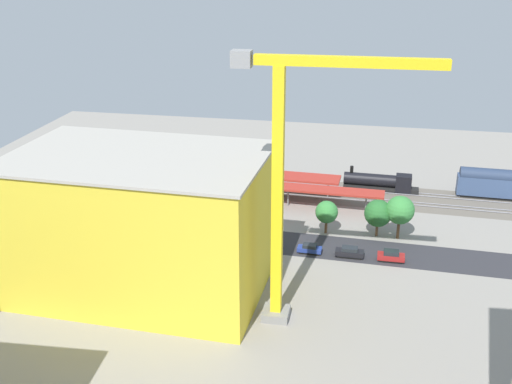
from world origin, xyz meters
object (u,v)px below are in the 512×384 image
Objects in this scene: parked_car_0 at (391,256)px; street_tree_4 at (166,197)px; platform_canopy_near at (214,181)px; tower_crane at (292,173)px; locomotive at (382,183)px; passenger_coach at (501,183)px; platform_canopy_far at (229,172)px; box_truck_0 at (101,223)px; parked_car_1 at (350,252)px; street_tree_3 at (200,198)px; parked_car_2 at (310,249)px; box_truck_2 at (164,227)px; street_tree_0 at (378,213)px; street_tree_5 at (400,210)px; parked_car_5 at (188,239)px; parked_car_4 at (225,243)px; construction_building at (141,224)px; traffic_light at (218,204)px; street_tree_1 at (327,212)px; freight_coach_far at (198,174)px; street_tree_2 at (195,195)px; parked_car_3 at (266,245)px; parked_car_6 at (144,236)px.

street_tree_4 reaches higher than parked_car_0.
platform_canopy_near is 1.87× the size of tower_crane.
passenger_coach is at bearing -179.99° from locomotive.
platform_canopy_far is at bearing 9.12° from locomotive.
platform_canopy_far is at bearing -125.64° from box_truck_0.
locomotive is at bearing -99.30° from parked_car_1.
parked_car_0 is at bearing 178.32° from parked_car_1.
street_tree_3 is 1.09× the size of street_tree_4.
parked_car_2 is (-21.57, 20.14, -3.19)m from platform_canopy_near.
locomotive reaches higher than box_truck_2.
parked_car_2 is at bearing 69.39° from locomotive.
street_tree_0 is at bearing -111.95° from tower_crane.
street_tree_4 is 42.02m from street_tree_5.
platform_canopy_far is at bearing -106.11° from platform_canopy_near.
street_tree_3 reaches higher than parked_car_1.
parked_car_1 reaches higher than parked_car_5.
parked_car_4 is (-5.48, 26.70, -3.10)m from platform_canopy_far.
construction_building is 23.93m from street_tree_4.
parked_car_2 is at bearing 164.42° from street_tree_4.
street_tree_3 reaches higher than traffic_light.
tower_crane reaches higher than passenger_coach.
street_tree_5 reaches higher than traffic_light.
parked_car_2 is at bearing 156.10° from traffic_light.
traffic_light is at bearing 1.20° from street_tree_1.
parked_car_0 is at bearing 177.11° from box_truck_2.
parked_car_0 is at bearing 168.89° from street_tree_4.
locomotive is at bearing -170.88° from platform_canopy_far.
platform_canopy_far reaches higher than box_truck_2.
street_tree_3 reaches higher than parked_car_2.
freight_coach_far is (38.31, 5.36, 1.25)m from locomotive.
tower_crane is 41.73m from street_tree_4.
traffic_light is (-2.16, 18.35, 0.43)m from platform_canopy_far.
locomotive is at bearing -146.22° from street_tree_2.
street_tree_2 is at bearing 0.43° from street_tree_0.
parked_car_0 is 0.99× the size of parked_car_3.
street_tree_4 reaches higher than parked_car_6.
street_tree_2 is at bearing -0.27° from street_tree_5.
street_tree_2 is at bearing -49.53° from parked_car_4.
freight_coach_far is 4.88× the size of parked_car_2.
traffic_light reaches higher than box_truck_2.
platform_canopy_far is at bearing -92.20° from parked_car_5.
street_tree_2 is at bearing -82.04° from parked_car_5.
tower_crane is at bearing 121.32° from traffic_light.
locomotive is 23.56m from passenger_coach.
parked_car_6 is 14.38m from traffic_light.
freight_coach_far is 3.29× the size of street_tree_1.
parked_car_1 is 1.06× the size of parked_car_5.
street_tree_5 is at bearing 173.42° from street_tree_0.
locomotive is 36.55m from parked_car_3.
street_tree_0 is (-36.77, -7.21, 2.65)m from box_truck_2.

